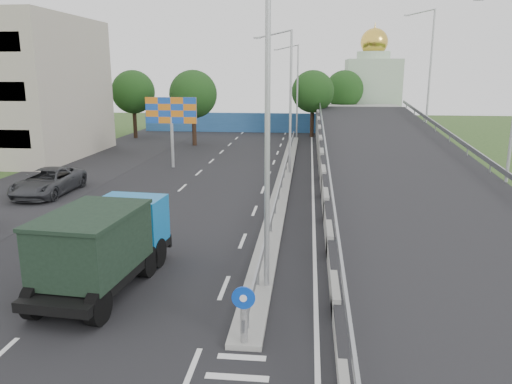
# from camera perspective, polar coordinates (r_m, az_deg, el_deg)

# --- Properties ---
(road_surface) EXTENTS (26.00, 90.00, 0.04)m
(road_surface) POSITION_cam_1_polar(r_m,az_deg,el_deg) (31.30, -2.65, -0.13)
(road_surface) COLOR black
(road_surface) RESTS_ON ground
(parking_strip) EXTENTS (8.00, 90.00, 0.05)m
(parking_strip) POSITION_cam_1_polar(r_m,az_deg,el_deg) (35.62, -23.81, 0.40)
(parking_strip) COLOR black
(parking_strip) RESTS_ON ground
(median) EXTENTS (1.00, 44.00, 0.20)m
(median) POSITION_cam_1_polar(r_m,az_deg,el_deg) (34.87, 3.21, 1.46)
(median) COLOR gray
(median) RESTS_ON ground
(overpass_ramp) EXTENTS (10.00, 50.00, 3.50)m
(overpass_ramp) POSITION_cam_1_polar(r_m,az_deg,el_deg) (35.02, 15.63, 3.78)
(overpass_ramp) COLOR gray
(overpass_ramp) RESTS_ON ground
(median_guardrail) EXTENTS (0.09, 44.00, 0.71)m
(median_guardrail) POSITION_cam_1_polar(r_m,az_deg,el_deg) (34.74, 3.23, 2.51)
(median_guardrail) COLOR gray
(median_guardrail) RESTS_ON median
(sign_bollard) EXTENTS (0.64, 0.23, 1.67)m
(sign_bollard) POSITION_cam_1_polar(r_m,az_deg,el_deg) (13.89, -1.40, -13.83)
(sign_bollard) COLOR black
(sign_bollard) RESTS_ON median
(lamp_post_near) EXTENTS (2.74, 0.18, 10.08)m
(lamp_post_near) POSITION_cam_1_polar(r_m,az_deg,el_deg) (16.20, 0.64, 7.86)
(lamp_post_near) COLOR #B2B5B7
(lamp_post_near) RESTS_ON median
(lamp_post_mid) EXTENTS (2.74, 0.18, 10.08)m
(lamp_post_mid) POSITION_cam_1_polar(r_m,az_deg,el_deg) (36.12, 3.68, 11.02)
(lamp_post_mid) COLOR #B2B5B7
(lamp_post_mid) RESTS_ON median
(lamp_post_far) EXTENTS (2.74, 0.18, 10.08)m
(lamp_post_far) POSITION_cam_1_polar(r_m,az_deg,el_deg) (56.09, 4.56, 11.93)
(lamp_post_far) COLOR #B2B5B7
(lamp_post_far) RESTS_ON median
(blue_wall) EXTENTS (30.00, 0.50, 2.40)m
(blue_wall) POSITION_cam_1_polar(r_m,az_deg,el_deg) (62.61, 0.84, 7.91)
(blue_wall) COLOR #285893
(blue_wall) RESTS_ON ground
(church) EXTENTS (7.00, 7.00, 13.80)m
(church) POSITION_cam_1_polar(r_m,az_deg,el_deg) (70.58, 13.10, 11.56)
(church) COLOR #B2CCAD
(church) RESTS_ON ground
(billboard) EXTENTS (4.00, 0.24, 5.50)m
(billboard) POSITION_cam_1_polar(r_m,az_deg,el_deg) (39.63, -9.67, 8.73)
(billboard) COLOR #B2B5B7
(billboard) RESTS_ON ground
(tree_left_mid) EXTENTS (4.80, 4.80, 7.60)m
(tree_left_mid) POSITION_cam_1_polar(r_m,az_deg,el_deg) (51.43, -7.19, 11.01)
(tree_left_mid) COLOR black
(tree_left_mid) RESTS_ON ground
(tree_median_far) EXTENTS (4.80, 4.80, 7.60)m
(tree_median_far) POSITION_cam_1_polar(r_m,az_deg,el_deg) (58.09, 6.51, 11.32)
(tree_median_far) COLOR black
(tree_median_far) RESTS_ON ground
(tree_left_far) EXTENTS (4.80, 4.80, 7.60)m
(tree_left_far) POSITION_cam_1_polar(r_m,az_deg,el_deg) (58.48, -13.86, 11.03)
(tree_left_far) COLOR black
(tree_left_far) RESTS_ON ground
(tree_ramp_far) EXTENTS (4.80, 4.80, 7.60)m
(tree_ramp_far) POSITION_cam_1_polar(r_m,az_deg,el_deg) (65.23, 10.06, 11.44)
(tree_ramp_far) COLOR black
(tree_ramp_far) RESTS_ON ground
(dump_truck) EXTENTS (3.04, 6.89, 2.96)m
(dump_truck) POSITION_cam_1_polar(r_m,az_deg,el_deg) (18.24, -16.88, -5.53)
(dump_truck) COLOR black
(dump_truck) RESTS_ON ground
(parked_car_c) EXTENTS (2.70, 5.82, 1.61)m
(parked_car_c) POSITION_cam_1_polar(r_m,az_deg,el_deg) (33.30, -22.67, 1.08)
(parked_car_c) COLOR #35363A
(parked_car_c) RESTS_ON ground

